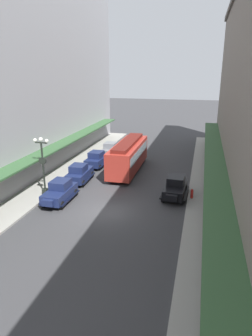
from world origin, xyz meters
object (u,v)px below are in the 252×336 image
Objects in this scene: parked_car_0 at (111,149)px; pedestrian_1 at (210,158)px; parked_car_4 at (175,187)px; parked_car_2 at (79,173)px; fire_hydrant at (192,193)px; parked_car_3 at (97,159)px; parked_car_1 at (60,191)px; lamp_post_with_clock at (43,164)px; pedestrian_0 at (212,173)px; streetcar at (128,155)px.

pedestrian_1 is (12.46, -1.51, 0.05)m from parked_car_0.
parked_car_0 is at bearing 129.37° from parked_car_4.
parked_car_0 is 2.60× the size of pedestrian_1.
parked_car_0 is at bearing 88.63° from parked_car_2.
parked_car_3 is at bearing 147.88° from fire_hydrant.
parked_car_0 and parked_car_4 have the same top height.
parked_car_4 is 1.53m from fire_hydrant.
parked_car_1 reaches higher than fire_hydrant.
pedestrian_1 is (3.03, 9.99, 0.05)m from parked_car_4.
lamp_post_with_clock is 16.20m from pedestrian_0.
parked_car_2 is at bearing 171.25° from fire_hydrant.
parked_car_1 is 2.89m from lamp_post_with_clock.
lamp_post_with_clock is at bearing -111.76° from parked_car_2.
parked_car_4 is 5.27× the size of fire_hydrant.
lamp_post_with_clock reaches higher than parked_car_2.
parked_car_2 is at bearing 92.92° from parked_car_1.
parked_car_2 is 0.84× the size of lamp_post_with_clock.
lamp_post_with_clock is (-1.61, -9.32, 2.04)m from parked_car_3.
parked_car_2 is at bearing -90.00° from parked_car_3.
fire_hydrant is (11.14, -6.99, -0.38)m from parked_car_3.
fire_hydrant is at bearing -40.59° from streetcar.
parked_car_2 is 1.00× the size of parked_car_4.
parked_car_0 reaches higher than pedestrian_1.
parked_car_3 reaches higher than pedestrian_1.
lamp_post_with_clock is (-1.61, -4.04, 2.04)m from parked_car_2.
pedestrian_0 is at bearing 25.72° from lamp_post_with_clock.
parked_car_0 is 4.73m from parked_car_3.
pedestrian_0 reaches higher than pedestrian_1.
parked_car_2 is 5.26× the size of fire_hydrant.
streetcar reaches higher than pedestrian_1.
streetcar reaches higher than parked_car_2.
streetcar reaches higher than parked_car_0.
parked_car_3 is 1.00× the size of parked_car_4.
parked_car_1 is (0.01, -14.89, 0.00)m from parked_car_0.
streetcar is 5.87× the size of pedestrian_1.
parked_car_2 is 5.28m from parked_car_3.
streetcar is 9.12m from pedestrian_0.
fire_hydrant is 0.49× the size of pedestrian_0.
pedestrian_0 is (8.95, -1.53, -0.89)m from streetcar.
pedestrian_0 is 1.02× the size of pedestrian_1.
pedestrian_1 is (14.31, 12.53, -2.00)m from lamp_post_with_clock.
pedestrian_0 is (12.88, 2.94, 0.07)m from parked_car_2.
parked_car_0 and parked_car_2 have the same top height.
streetcar is at bearing -155.34° from pedestrian_1.
parked_car_3 is 0.45× the size of streetcar.
fire_hydrant is (10.89, 3.18, -0.38)m from parked_car_1.
fire_hydrant is at bearing -98.71° from pedestrian_1.
lamp_post_with_clock is (-5.54, -8.51, 1.08)m from streetcar.
parked_car_3 is 5.26× the size of fire_hydrant.
fire_hydrant is at bearing 16.28° from parked_car_1.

